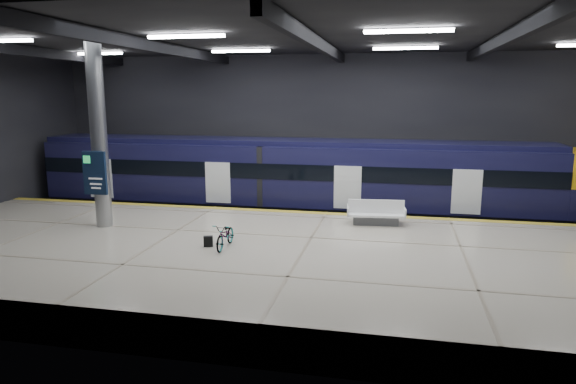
# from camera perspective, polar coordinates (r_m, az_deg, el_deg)

# --- Properties ---
(ground) EXTENTS (30.00, 30.00, 0.00)m
(ground) POSITION_cam_1_polar(r_m,az_deg,el_deg) (19.34, 3.07, -7.40)
(ground) COLOR black
(ground) RESTS_ON ground
(room_shell) EXTENTS (30.10, 16.10, 8.05)m
(room_shell) POSITION_cam_1_polar(r_m,az_deg,el_deg) (18.37, 3.25, 9.80)
(room_shell) COLOR black
(room_shell) RESTS_ON ground
(platform) EXTENTS (30.00, 11.00, 1.10)m
(platform) POSITION_cam_1_polar(r_m,az_deg,el_deg) (16.82, 1.76, -8.25)
(platform) COLOR #BFB7A1
(platform) RESTS_ON ground
(safety_strip) EXTENTS (30.00, 0.40, 0.01)m
(safety_strip) POSITION_cam_1_polar(r_m,az_deg,el_deg) (21.66, 4.23, -2.37)
(safety_strip) COLOR gold
(safety_strip) RESTS_ON platform
(rails) EXTENTS (30.00, 1.52, 0.16)m
(rails) POSITION_cam_1_polar(r_m,az_deg,el_deg) (24.55, 5.07, -3.25)
(rails) COLOR gray
(rails) RESTS_ON ground
(train) EXTENTS (29.40, 2.84, 3.79)m
(train) POSITION_cam_1_polar(r_m,az_deg,el_deg) (24.20, 4.11, 1.34)
(train) COLOR black
(train) RESTS_ON ground
(bench) EXTENTS (2.28, 1.12, 0.97)m
(bench) POSITION_cam_1_polar(r_m,az_deg,el_deg) (20.03, 9.72, -2.61)
(bench) COLOR #595B60
(bench) RESTS_ON platform
(bicycle) EXTENTS (0.57, 1.61, 0.84)m
(bicycle) POSITION_cam_1_polar(r_m,az_deg,el_deg) (16.91, -6.97, -4.78)
(bicycle) COLOR #99999E
(bicycle) RESTS_ON platform
(pannier_bag) EXTENTS (0.34, 0.26, 0.35)m
(pannier_bag) POSITION_cam_1_polar(r_m,az_deg,el_deg) (17.17, -8.85, -5.44)
(pannier_bag) COLOR black
(pannier_bag) RESTS_ON platform
(info_column) EXTENTS (0.90, 0.78, 6.90)m
(info_column) POSITION_cam_1_polar(r_m,az_deg,el_deg) (20.30, -20.32, 5.69)
(info_column) COLOR #9EA0A5
(info_column) RESTS_ON platform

